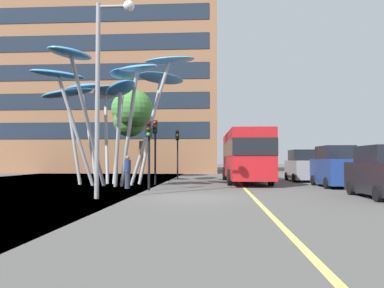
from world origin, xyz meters
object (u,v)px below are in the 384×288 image
(traffic_light_island_mid, at_px, (177,144))
(car_parked_far, at_px, (303,166))
(leaf_sculpture, at_px, (107,86))
(traffic_light_kerb_near, at_px, (149,140))
(car_parked_mid, at_px, (335,168))
(traffic_light_kerb_far, at_px, (155,138))
(red_bus, at_px, (245,153))
(street_lamp, at_px, (106,73))
(pedestrian, at_px, (128,172))

(traffic_light_island_mid, relative_size, car_parked_far, 0.88)
(leaf_sculpture, bearing_deg, traffic_light_kerb_near, -50.24)
(car_parked_mid, bearing_deg, traffic_light_kerb_far, 173.13)
(traffic_light_kerb_far, relative_size, car_parked_far, 0.89)
(red_bus, relative_size, car_parked_mid, 2.26)
(red_bus, height_order, traffic_light_island_mid, traffic_light_island_mid)
(leaf_sculpture, distance_m, traffic_light_kerb_far, 4.35)
(car_parked_mid, relative_size, car_parked_far, 1.01)
(traffic_light_island_mid, bearing_deg, car_parked_mid, -41.40)
(traffic_light_island_mid, bearing_deg, street_lamp, -94.52)
(red_bus, xyz_separation_m, leaf_sculpture, (-8.58, -2.82, 4.11))
(traffic_light_kerb_far, height_order, street_lamp, street_lamp)
(traffic_light_kerb_far, distance_m, street_lamp, 8.75)
(traffic_light_kerb_near, relative_size, traffic_light_island_mid, 0.88)
(car_parked_far, bearing_deg, pedestrian, -144.72)
(traffic_light_kerb_far, bearing_deg, red_bus, 22.91)
(pedestrian, bearing_deg, street_lamp, -86.44)
(red_bus, bearing_deg, leaf_sculpture, -161.81)
(traffic_light_kerb_far, bearing_deg, pedestrian, -106.40)
(traffic_light_kerb_far, distance_m, car_parked_mid, 10.63)
(red_bus, bearing_deg, street_lamp, -120.11)
(traffic_light_kerb_near, height_order, pedestrian, traffic_light_kerb_near)
(leaf_sculpture, relative_size, traffic_light_kerb_near, 2.94)
(traffic_light_kerb_far, relative_size, pedestrian, 2.25)
(red_bus, height_order, car_parked_mid, red_bus)
(traffic_light_kerb_near, bearing_deg, car_parked_mid, 17.24)
(traffic_light_kerb_near, distance_m, pedestrian, 2.39)
(traffic_light_kerb_near, distance_m, car_parked_mid, 10.59)
(traffic_light_kerb_far, bearing_deg, traffic_light_kerb_near, -84.96)
(red_bus, distance_m, street_lamp, 12.92)
(traffic_light_kerb_near, relative_size, car_parked_mid, 0.77)
(red_bus, bearing_deg, traffic_light_island_mid, 135.48)
(traffic_light_island_mid, bearing_deg, car_parked_far, -17.36)
(red_bus, distance_m, leaf_sculpture, 9.92)
(red_bus, height_order, traffic_light_kerb_far, traffic_light_kerb_far)
(traffic_light_island_mid, xyz_separation_m, car_parked_far, (9.27, -2.90, -1.77))
(traffic_light_kerb_far, xyz_separation_m, traffic_light_island_mid, (0.63, 7.36, -0.02))
(traffic_light_kerb_near, height_order, traffic_light_island_mid, traffic_light_island_mid)
(car_parked_far, xyz_separation_m, street_lamp, (-10.52, -12.92, 3.94))
(leaf_sculpture, height_order, street_lamp, leaf_sculpture)
(traffic_light_kerb_near, bearing_deg, traffic_light_island_mid, 88.79)
(car_parked_mid, distance_m, pedestrian, 11.52)
(car_parked_far, relative_size, street_lamp, 0.56)
(car_parked_far, xyz_separation_m, pedestrian, (-10.85, -7.67, -0.16))
(traffic_light_kerb_near, xyz_separation_m, street_lamp, (-1.00, -4.09, 2.48))
(red_bus, bearing_deg, traffic_light_kerb_near, -128.05)
(red_bus, distance_m, pedestrian, 8.75)
(traffic_light_island_mid, bearing_deg, red_bus, -44.52)
(traffic_light_kerb_near, xyz_separation_m, car_parked_mid, (10.02, 3.11, -1.42))
(traffic_light_kerb_far, height_order, car_parked_far, traffic_light_kerb_far)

